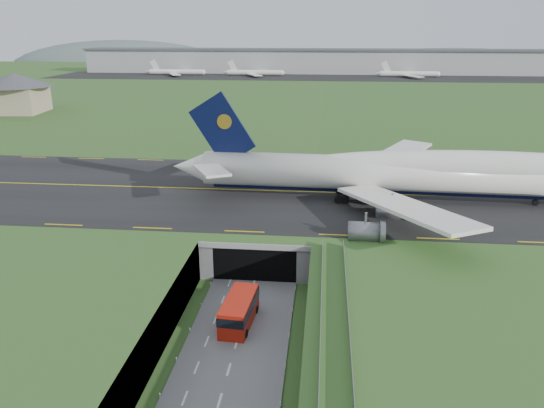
# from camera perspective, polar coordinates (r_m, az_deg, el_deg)

# --- Properties ---
(ground) EXTENTS (900.00, 900.00, 0.00)m
(ground) POSITION_cam_1_polar(r_m,az_deg,el_deg) (70.29, -2.76, -11.31)
(ground) COLOR #366327
(ground) RESTS_ON ground
(airfield_deck) EXTENTS (800.00, 800.00, 6.00)m
(airfield_deck) POSITION_cam_1_polar(r_m,az_deg,el_deg) (68.85, -2.79, -9.14)
(airfield_deck) COLOR gray
(airfield_deck) RESTS_ON ground
(trench_road) EXTENTS (12.00, 75.00, 0.20)m
(trench_road) POSITION_cam_1_polar(r_m,az_deg,el_deg) (63.92, -3.77, -14.54)
(trench_road) COLOR slate
(trench_road) RESTS_ON ground
(taxiway) EXTENTS (800.00, 44.00, 0.18)m
(taxiway) POSITION_cam_1_polar(r_m,az_deg,el_deg) (98.08, 0.00, 1.40)
(taxiway) COLOR black
(taxiway) RESTS_ON airfield_deck
(tunnel_portal) EXTENTS (17.00, 22.30, 6.00)m
(tunnel_portal) POSITION_cam_1_polar(r_m,az_deg,el_deg) (83.75, -1.12, -3.66)
(tunnel_portal) COLOR gray
(tunnel_portal) RESTS_ON ground
(guideway) EXTENTS (3.00, 53.00, 7.05)m
(guideway) POSITION_cam_1_polar(r_m,az_deg,el_deg) (50.72, 6.77, -17.33)
(guideway) COLOR #A8A8A3
(guideway) RESTS_ON ground
(jumbo_jet) EXTENTS (87.34, 57.43, 19.00)m
(jumbo_jet) POSITION_cam_1_polar(r_m,az_deg,el_deg) (94.51, 15.71, 3.20)
(jumbo_jet) COLOR white
(jumbo_jet) RESTS_ON ground
(shuttle_tram) EXTENTS (4.00, 8.91, 3.50)m
(shuttle_tram) POSITION_cam_1_polar(r_m,az_deg,el_deg) (66.29, -3.56, -11.40)
(shuttle_tram) COLOR red
(shuttle_tram) RESTS_ON ground
(service_building) EXTENTS (27.55, 27.55, 13.79)m
(service_building) POSITION_cam_1_polar(r_m,az_deg,el_deg) (210.52, -25.85, 11.03)
(service_building) COLOR tan
(service_building) RESTS_ON ground
(cargo_terminal) EXTENTS (320.00, 67.00, 15.60)m
(cargo_terminal) POSITION_cam_1_polar(r_m,az_deg,el_deg) (360.44, 4.38, 15.10)
(cargo_terminal) COLOR #B2B2B2
(cargo_terminal) RESTS_ON ground
(distant_hills) EXTENTS (700.00, 91.00, 60.00)m
(distant_hills) POSITION_cam_1_polar(r_m,az_deg,el_deg) (494.89, 12.48, 13.55)
(distant_hills) COLOR slate
(distant_hills) RESTS_ON ground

